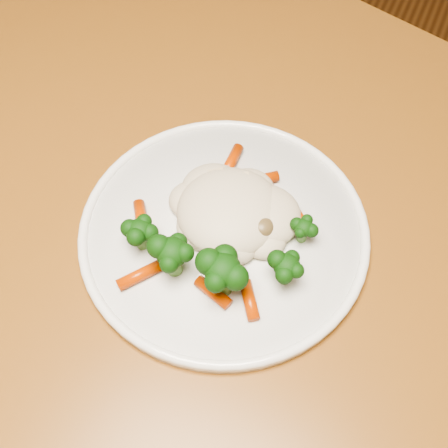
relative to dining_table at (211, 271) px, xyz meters
name	(u,v)px	position (x,y,z in m)	size (l,w,h in m)	color
dining_table	(211,271)	(0.00, 0.00, 0.00)	(1.49, 1.19, 0.75)	brown
plate	(224,232)	(0.02, 0.00, 0.10)	(0.30, 0.30, 0.01)	white
meal	(224,224)	(0.02, -0.01, 0.12)	(0.20, 0.21, 0.05)	beige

